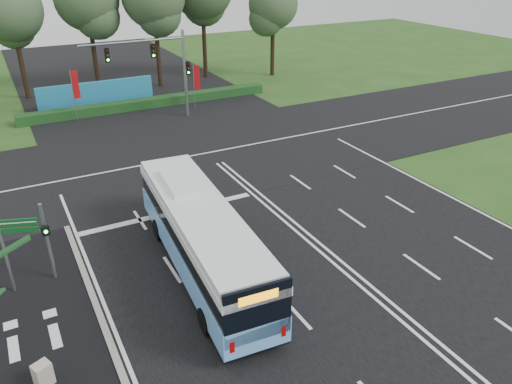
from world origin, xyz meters
TOP-DOWN VIEW (x-y plane):
  - ground at (0.00, 0.00)m, footprint 120.00×120.00m
  - road_main at (0.00, 0.00)m, footprint 20.00×120.00m
  - road_cross at (0.00, 12.00)m, footprint 120.00×14.00m
  - bike_path at (-12.50, -3.00)m, footprint 5.00×18.00m
  - kerb_strip at (-10.10, -3.00)m, footprint 0.25×18.00m
  - city_bus at (-5.37, -0.64)m, footprint 3.36×12.12m
  - pedestrian_signal at (-11.24, 1.74)m, footprint 0.32×0.43m
  - street_sign at (-12.55, 1.51)m, footprint 1.46×0.57m
  - utility_cabinet at (-12.41, -4.18)m, footprint 0.67×0.62m
  - banner_flag_left at (-6.22, 23.43)m, footprint 0.59×0.24m
  - banner_flag_mid at (3.61, 22.25)m, footprint 0.56×0.16m
  - traffic_light_gantry at (0.21, 20.50)m, footprint 8.41×0.28m
  - hedge at (0.00, 24.50)m, footprint 22.00×1.20m
  - blue_hoarding at (-4.00, 27.00)m, footprint 10.00×0.30m

SIDE VIEW (x-z plane):
  - ground at x=0.00m, z-range 0.00..0.00m
  - road_main at x=0.00m, z-range 0.00..0.04m
  - road_cross at x=0.00m, z-range 0.00..0.05m
  - bike_path at x=-12.50m, z-range 0.00..0.06m
  - kerb_strip at x=-10.10m, z-range 0.00..0.12m
  - hedge at x=0.00m, z-range 0.00..0.80m
  - utility_cabinet at x=-12.41m, z-range 0.00..0.90m
  - blue_hoarding at x=-4.00m, z-range 0.00..2.20m
  - city_bus at x=-5.37m, z-range 0.01..3.45m
  - pedestrian_signal at x=-11.24m, z-range 0.17..3.80m
  - street_sign at x=-12.55m, z-range 0.52..4.45m
  - banner_flag_mid at x=3.61m, z-range 0.61..4.44m
  - banner_flag_left at x=-6.22m, z-range 0.65..4.84m
  - traffic_light_gantry at x=0.21m, z-range 1.16..8.16m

